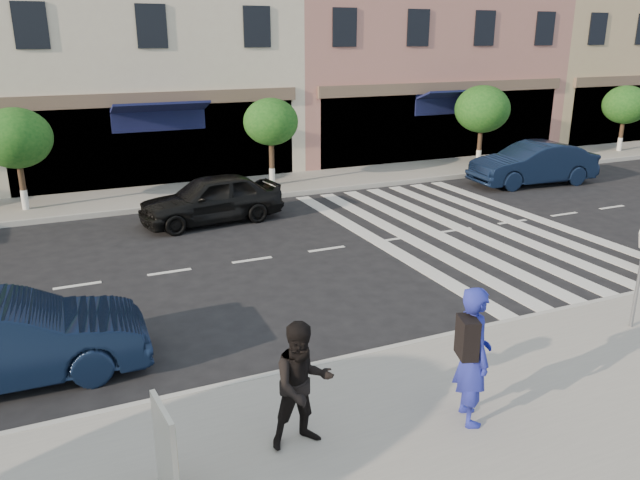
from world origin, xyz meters
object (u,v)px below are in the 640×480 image
at_px(poster_board, 166,453).
at_px(car_near_mid, 3,341).
at_px(photographer, 473,355).
at_px(walker, 303,385).
at_px(car_far_mid, 211,199).
at_px(car_far_right, 533,164).

xyz_separation_m(poster_board, car_near_mid, (-1.76, 3.81, -0.02)).
xyz_separation_m(photographer, poster_board, (-4.07, 0.15, -0.40)).
xyz_separation_m(walker, car_far_mid, (1.67, 10.91, -0.30)).
bearing_deg(poster_board, walker, 4.23).
relative_size(walker, car_near_mid, 0.40).
relative_size(car_far_mid, car_far_right, 0.89).
distance_m(car_near_mid, car_far_right, 18.71).
bearing_deg(walker, poster_board, -169.64).
bearing_deg(car_near_mid, car_far_mid, -33.31).
xyz_separation_m(photographer, walker, (-2.29, 0.44, -0.13)).
relative_size(walker, poster_board, 1.43).
relative_size(photographer, poster_board, 1.64).
bearing_deg(car_far_right, photographer, -39.80).
height_order(car_far_mid, car_far_right, car_far_right).
relative_size(poster_board, car_far_right, 0.26).
bearing_deg(car_far_right, poster_board, -48.79).
distance_m(walker, car_far_right, 17.47).
relative_size(photographer, car_far_mid, 0.47).
bearing_deg(car_near_mid, poster_board, -153.33).
bearing_deg(photographer, car_far_mid, 21.78).
bearing_deg(car_near_mid, car_far_right, -64.85).
relative_size(photographer, car_far_right, 0.42).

